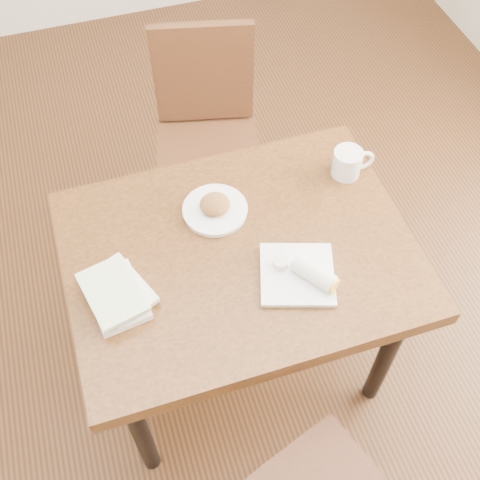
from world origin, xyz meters
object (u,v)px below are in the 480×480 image
object	(u,v)px
table	(240,265)
plate_scone	(215,208)
book_stack	(116,293)
plate_burrito	(302,274)
chair_far	(207,126)
coffee_mug	(348,162)

from	to	relation	value
table	plate_scone	xyz separation A→B (m)	(-0.03, 0.17, 0.11)
plate_scone	book_stack	world-z (taller)	plate_scone
plate_scone	plate_burrito	distance (m)	0.37
table	chair_far	bearing A→B (deg)	82.42
coffee_mug	plate_scone	bearing A→B (deg)	-176.59
table	plate_burrito	bearing A→B (deg)	-47.23
chair_far	coffee_mug	distance (m)	0.72
plate_scone	book_stack	xyz separation A→B (m)	(-0.37, -0.22, 0.01)
table	plate_burrito	world-z (taller)	plate_burrito
plate_scone	plate_burrito	xyz separation A→B (m)	(0.18, -0.32, 0.00)
coffee_mug	chair_far	bearing A→B (deg)	120.70
plate_scone	coffee_mug	bearing A→B (deg)	3.41
table	coffee_mug	xyz separation A→B (m)	(0.45, 0.20, 0.14)
plate_scone	coffee_mug	world-z (taller)	coffee_mug
chair_far	plate_burrito	distance (m)	0.96
chair_far	book_stack	bearing A→B (deg)	-121.04
book_stack	plate_scone	bearing A→B (deg)	31.60
table	chair_far	xyz separation A→B (m)	(0.10, 0.77, -0.11)
book_stack	plate_burrito	bearing A→B (deg)	-10.35
plate_burrito	table	bearing A→B (deg)	132.77
plate_scone	coffee_mug	size ratio (longest dim) A/B	1.45
plate_scone	chair_far	bearing A→B (deg)	77.50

